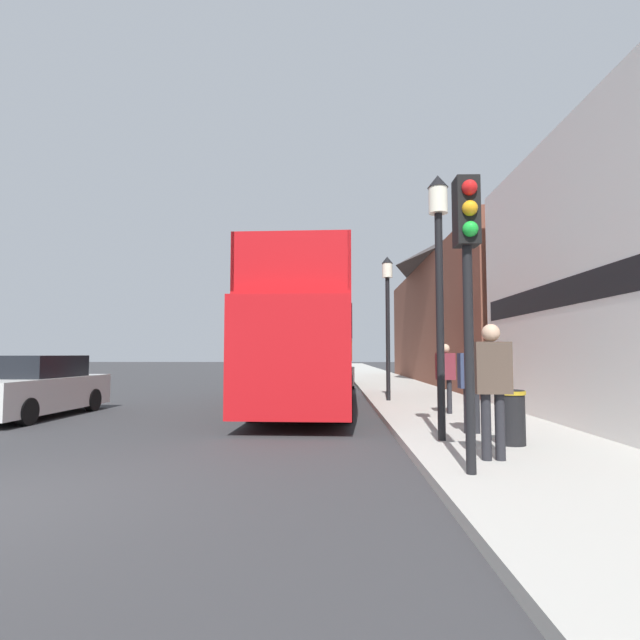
{
  "coord_description": "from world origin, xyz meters",
  "views": [
    {
      "loc": [
        3.84,
        -4.93,
        1.57
      ],
      "look_at": [
        3.47,
        10.87,
        2.65
      ],
      "focal_mm": 28.0,
      "sensor_mm": 36.0,
      "label": 1
    }
  ],
  "objects_px": {
    "tour_bus": "(311,347)",
    "parked_car_ahead_of_bus": "(333,372)",
    "lamp_post_nearest": "(439,255)",
    "traffic_signal": "(468,255)",
    "litter_bin": "(511,415)",
    "parked_car_far_side": "(34,388)",
    "lamp_post_second": "(388,300)",
    "pedestrian_second": "(471,377)",
    "pedestrian_third": "(445,371)",
    "pedestrian_nearest": "(492,378)"
  },
  "relations": [
    {
      "from": "tour_bus",
      "to": "lamp_post_second",
      "type": "distance_m",
      "value": 2.88
    },
    {
      "from": "parked_car_ahead_of_bus",
      "to": "traffic_signal",
      "type": "relative_size",
      "value": 1.27
    },
    {
      "from": "tour_bus",
      "to": "parked_car_ahead_of_bus",
      "type": "height_order",
      "value": "tour_bus"
    },
    {
      "from": "lamp_post_nearest",
      "to": "litter_bin",
      "type": "bearing_deg",
      "value": -20.62
    },
    {
      "from": "traffic_signal",
      "to": "tour_bus",
      "type": "bearing_deg",
      "value": 104.51
    },
    {
      "from": "parked_car_far_side",
      "to": "lamp_post_second",
      "type": "distance_m",
      "value": 10.11
    },
    {
      "from": "litter_bin",
      "to": "pedestrian_third",
      "type": "bearing_deg",
      "value": 91.24
    },
    {
      "from": "parked_car_ahead_of_bus",
      "to": "traffic_signal",
      "type": "xyz_separation_m",
      "value": [
        1.6,
        -18.07,
        2.07
      ]
    },
    {
      "from": "tour_bus",
      "to": "pedestrian_second",
      "type": "bearing_deg",
      "value": -58.94
    },
    {
      "from": "parked_car_ahead_of_bus",
      "to": "parked_car_far_side",
      "type": "xyz_separation_m",
      "value": [
        -7.54,
        -11.77,
        -0.0
      ]
    },
    {
      "from": "traffic_signal",
      "to": "litter_bin",
      "type": "xyz_separation_m",
      "value": [
        1.17,
        1.99,
        -2.19
      ]
    },
    {
      "from": "traffic_signal",
      "to": "lamp_post_nearest",
      "type": "bearing_deg",
      "value": 86.08
    },
    {
      "from": "tour_bus",
      "to": "pedestrian_third",
      "type": "relative_size",
      "value": 6.46
    },
    {
      "from": "traffic_signal",
      "to": "lamp_post_nearest",
      "type": "relative_size",
      "value": 0.8
    },
    {
      "from": "pedestrian_third",
      "to": "lamp_post_nearest",
      "type": "bearing_deg",
      "value": -103.83
    },
    {
      "from": "parked_car_far_side",
      "to": "lamp_post_second",
      "type": "xyz_separation_m",
      "value": [
        9.23,
        3.24,
        2.55
      ]
    },
    {
      "from": "parked_car_ahead_of_bus",
      "to": "litter_bin",
      "type": "distance_m",
      "value": 16.32
    },
    {
      "from": "pedestrian_nearest",
      "to": "litter_bin",
      "type": "bearing_deg",
      "value": 60.91
    },
    {
      "from": "pedestrian_third",
      "to": "tour_bus",
      "type": "bearing_deg",
      "value": 140.71
    },
    {
      "from": "lamp_post_second",
      "to": "pedestrian_second",
      "type": "bearing_deg",
      "value": -83.02
    },
    {
      "from": "pedestrian_third",
      "to": "parked_car_ahead_of_bus",
      "type": "bearing_deg",
      "value": 102.66
    },
    {
      "from": "pedestrian_nearest",
      "to": "pedestrian_second",
      "type": "distance_m",
      "value": 2.33
    },
    {
      "from": "tour_bus",
      "to": "parked_car_ahead_of_bus",
      "type": "distance_m",
      "value": 9.28
    },
    {
      "from": "traffic_signal",
      "to": "litter_bin",
      "type": "bearing_deg",
      "value": 59.44
    },
    {
      "from": "parked_car_far_side",
      "to": "pedestrian_third",
      "type": "height_order",
      "value": "pedestrian_third"
    },
    {
      "from": "tour_bus",
      "to": "pedestrian_second",
      "type": "distance_m",
      "value": 6.61
    },
    {
      "from": "pedestrian_second",
      "to": "lamp_post_nearest",
      "type": "relative_size",
      "value": 0.37
    },
    {
      "from": "pedestrian_nearest",
      "to": "pedestrian_third",
      "type": "distance_m",
      "value": 5.33
    },
    {
      "from": "pedestrian_nearest",
      "to": "traffic_signal",
      "type": "bearing_deg",
      "value": -122.63
    },
    {
      "from": "parked_car_ahead_of_bus",
      "to": "parked_car_far_side",
      "type": "relative_size",
      "value": 1.0
    },
    {
      "from": "litter_bin",
      "to": "lamp_post_second",
      "type": "bearing_deg",
      "value": 98.2
    },
    {
      "from": "parked_car_ahead_of_bus",
      "to": "pedestrian_third",
      "type": "distance_m",
      "value": 12.27
    },
    {
      "from": "tour_bus",
      "to": "lamp_post_nearest",
      "type": "distance_m",
      "value": 7.11
    },
    {
      "from": "traffic_signal",
      "to": "pedestrian_nearest",
      "type": "bearing_deg",
      "value": 57.37
    },
    {
      "from": "tour_bus",
      "to": "pedestrian_nearest",
      "type": "relative_size",
      "value": 5.87
    },
    {
      "from": "pedestrian_second",
      "to": "lamp_post_second",
      "type": "height_order",
      "value": "lamp_post_second"
    },
    {
      "from": "pedestrian_nearest",
      "to": "parked_car_far_side",
      "type": "bearing_deg",
      "value": 150.4
    },
    {
      "from": "pedestrian_second",
      "to": "pedestrian_third",
      "type": "bearing_deg",
      "value": 85.96
    },
    {
      "from": "traffic_signal",
      "to": "lamp_post_second",
      "type": "relative_size",
      "value": 0.8
    },
    {
      "from": "pedestrian_nearest",
      "to": "lamp_post_nearest",
      "type": "xyz_separation_m",
      "value": [
        -0.36,
        1.56,
        2.01
      ]
    },
    {
      "from": "parked_car_far_side",
      "to": "pedestrian_third",
      "type": "distance_m",
      "value": 10.24
    },
    {
      "from": "tour_bus",
      "to": "parked_car_ahead_of_bus",
      "type": "xyz_separation_m",
      "value": [
        0.69,
        9.19,
        -1.08
      ]
    },
    {
      "from": "pedestrian_third",
      "to": "pedestrian_second",
      "type": "bearing_deg",
      "value": -94.04
    },
    {
      "from": "traffic_signal",
      "to": "litter_bin",
      "type": "distance_m",
      "value": 3.18
    },
    {
      "from": "parked_car_far_side",
      "to": "litter_bin",
      "type": "bearing_deg",
      "value": 159.5
    },
    {
      "from": "pedestrian_second",
      "to": "traffic_signal",
      "type": "relative_size",
      "value": 0.46
    },
    {
      "from": "pedestrian_second",
      "to": "parked_car_ahead_of_bus",
      "type": "bearing_deg",
      "value": 99.39
    },
    {
      "from": "pedestrian_second",
      "to": "lamp_post_nearest",
      "type": "distance_m",
      "value": 2.36
    },
    {
      "from": "litter_bin",
      "to": "parked_car_ahead_of_bus",
      "type": "bearing_deg",
      "value": 99.79
    },
    {
      "from": "traffic_signal",
      "to": "parked_car_far_side",
      "type": "bearing_deg",
      "value": 145.44
    }
  ]
}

